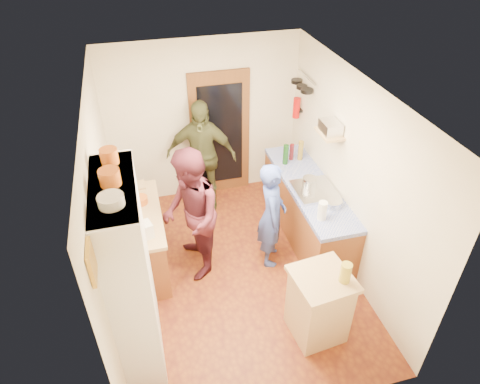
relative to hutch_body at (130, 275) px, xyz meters
name	(u,v)px	position (x,y,z in m)	size (l,w,h in m)	color
floor	(236,271)	(1.30, 0.80, -1.11)	(3.00, 4.00, 0.02)	brown
ceiling	(234,90)	(1.30, 0.80, 1.51)	(3.00, 4.00, 0.02)	silver
wall_back	(204,121)	(1.30, 2.81, 0.20)	(3.00, 0.02, 2.60)	beige
wall_front	(295,333)	(1.30, -1.21, 0.20)	(3.00, 0.02, 2.60)	beige
wall_left	(105,215)	(-0.21, 0.80, 0.20)	(0.02, 4.00, 2.60)	beige
wall_right	(351,177)	(2.81, 0.80, 0.20)	(0.02, 4.00, 2.60)	beige
door_frame	(220,135)	(1.55, 2.77, -0.05)	(0.95, 0.06, 2.10)	brown
door_glass	(221,136)	(1.55, 2.74, -0.05)	(0.70, 0.02, 1.70)	black
hutch_body	(130,275)	(0.00, 0.00, 0.00)	(0.40, 1.20, 2.20)	white
hutch_top_shelf	(112,187)	(0.00, 0.00, 1.08)	(0.40, 1.14, 0.04)	white
plate_stack	(111,201)	(0.00, -0.28, 1.14)	(0.21, 0.21, 0.09)	white
orange_pot_a	(110,177)	(0.00, 0.02, 1.17)	(0.18, 0.18, 0.15)	orange
orange_pot_b	(109,156)	(0.00, 0.38, 1.17)	(0.16, 0.16, 0.15)	orange
left_counter_base	(141,242)	(0.10, 1.25, -0.68)	(0.60, 1.40, 0.85)	brown
left_counter_top	(136,215)	(0.10, 1.25, -0.23)	(0.64, 1.44, 0.05)	tan
toaster	(141,231)	(0.15, 0.77, -0.10)	(0.26, 0.17, 0.19)	white
kettle	(131,218)	(0.05, 1.07, -0.12)	(0.14, 0.14, 0.16)	white
orange_bowl	(140,200)	(0.18, 1.47, -0.16)	(0.20, 0.20, 0.09)	orange
chopping_board	(134,186)	(0.12, 1.87, -0.19)	(0.30, 0.22, 0.03)	tan
right_counter_base	(307,211)	(2.50, 1.30, -0.68)	(0.60, 2.20, 0.84)	brown
right_counter_top	(310,186)	(2.50, 1.30, -0.23)	(0.62, 2.22, 0.06)	#162CAE
hob	(315,190)	(2.50, 1.13, -0.18)	(0.55, 0.58, 0.04)	silver
pot_on_hob	(310,182)	(2.45, 1.21, -0.10)	(0.20, 0.20, 0.13)	silver
bottle_a	(286,154)	(2.35, 1.91, -0.04)	(0.08, 0.08, 0.31)	#143F14
bottle_b	(292,152)	(2.48, 2.00, -0.07)	(0.06, 0.06, 0.26)	#591419
bottle_c	(301,150)	(2.61, 1.97, -0.05)	(0.08, 0.08, 0.31)	olive
paper_towel	(322,211)	(2.35, 0.56, -0.07)	(0.12, 0.12, 0.25)	white
mixing_bowl	(333,203)	(2.60, 0.77, -0.15)	(0.24, 0.24, 0.09)	silver
island_base	(318,307)	(1.97, -0.37, -0.67)	(0.55, 0.55, 0.86)	tan
island_top	(323,279)	(1.97, -0.37, -0.22)	(0.62, 0.62, 0.05)	tan
cutting_board	(317,276)	(1.91, -0.33, -0.21)	(0.35, 0.28, 0.02)	white
oil_jar	(346,273)	(2.16, -0.47, -0.07)	(0.12, 0.12, 0.24)	#AD9E2D
pan_rail	(307,77)	(2.76, 2.33, 0.95)	(0.02, 0.02, 0.65)	silver
pan_hang_a	(307,91)	(2.70, 2.15, 0.82)	(0.18, 0.18, 0.05)	black
pan_hang_b	(302,87)	(2.70, 2.35, 0.80)	(0.16, 0.16, 0.05)	black
pan_hang_c	(297,81)	(2.70, 2.55, 0.81)	(0.17, 0.17, 0.05)	black
wall_shelf	(330,134)	(2.67, 1.25, 0.60)	(0.26, 0.42, 0.03)	tan
radio	(330,127)	(2.67, 1.25, 0.69)	(0.22, 0.30, 0.15)	silver
ext_bracket	(300,110)	(2.77, 2.50, 0.35)	(0.06, 0.10, 0.04)	black
fire_extinguisher	(296,108)	(2.71, 2.50, 0.40)	(0.11, 0.11, 0.32)	red
picture_frame	(91,262)	(-0.18, -0.75, 0.95)	(0.03, 0.25, 0.30)	gold
person_hob	(274,216)	(1.85, 0.90, -0.33)	(0.56, 0.37, 1.55)	#374CA4
person_left	(193,213)	(0.81, 1.06, -0.18)	(0.89, 0.70, 1.84)	#4A1925
person_back	(202,156)	(1.18, 2.40, -0.18)	(1.07, 0.45, 1.83)	#3E4124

